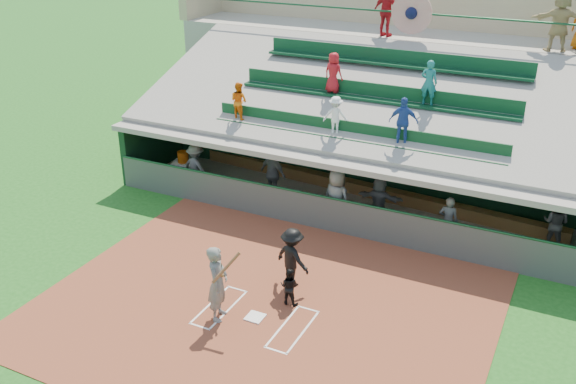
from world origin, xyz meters
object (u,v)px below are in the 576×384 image
at_px(batter_at_plate, 218,283).
at_px(white_table, 185,171).
at_px(catcher, 289,286).
at_px(home_plate, 255,317).
at_px(water_cooler, 183,157).

relative_size(batter_at_plate, white_table, 2.44).
bearing_deg(catcher, batter_at_plate, 41.72).
relative_size(home_plate, white_table, 0.54).
xyz_separation_m(home_plate, white_table, (-6.35, 6.29, 0.36)).
height_order(catcher, white_table, catcher).
relative_size(white_table, water_cooler, 2.02).
bearing_deg(white_table, water_cooler, -132.79).
xyz_separation_m(batter_at_plate, water_cooler, (-5.57, 6.63, -0.06)).
height_order(home_plate, catcher, catcher).
xyz_separation_m(catcher, white_table, (-6.82, 5.36, -0.13)).
distance_m(catcher, white_table, 8.68).
relative_size(home_plate, catcher, 0.43).
distance_m(home_plate, catcher, 1.15).
xyz_separation_m(batter_at_plate, catcher, (1.27, 1.29, -0.48)).
relative_size(home_plate, batter_at_plate, 0.22).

